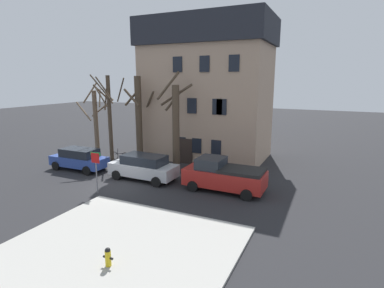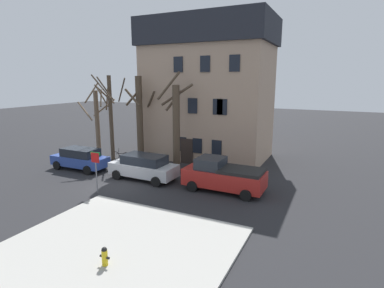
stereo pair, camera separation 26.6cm
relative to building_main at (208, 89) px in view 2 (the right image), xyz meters
name	(u,v)px [view 2 (the right image)]	position (x,y,z in m)	size (l,w,h in m)	color
ground_plane	(117,186)	(-2.19, -10.00, -6.05)	(120.00, 120.00, 0.00)	#262628
sidewalk_slab	(118,247)	(2.76, -16.03, -5.99)	(9.29, 8.02, 0.12)	#A8A59E
building_main	(208,89)	(0.00, 0.00, 0.00)	(10.95, 6.68, 11.88)	tan
tree_bare_near	(98,119)	(-8.87, -4.21, -2.68)	(2.89, 2.91, 6.58)	brown
tree_bare_mid	(110,114)	(-6.94, -4.74, -2.07)	(2.59, 2.59, 7.25)	#4C3D2D
tree_bare_far	(140,117)	(-4.46, -4.01, -2.32)	(2.53, 2.39, 7.13)	#4C3D2D
tree_bare_end	(176,125)	(-0.36, -5.21, -2.50)	(2.35, 2.19, 7.46)	#4C3D2D
car_blue_wagon	(80,158)	(-7.22, -8.16, -5.18)	(4.56, 1.99, 1.67)	#2D4799
car_silver_wagon	(144,167)	(-1.39, -8.05, -5.14)	(4.82, 2.15, 1.75)	#B7BABF
pickup_truck_red	(223,175)	(4.37, -7.77, -5.07)	(5.05, 2.29, 2.05)	#AD231E
fire_hydrant	(105,256)	(3.20, -17.27, -5.56)	(0.42, 0.22, 0.73)	gold
street_sign_pole	(96,164)	(-2.51, -11.47, -4.25)	(0.76, 0.07, 2.57)	slate
bicycle_leaning	(121,156)	(-6.19, -4.56, -5.69)	(1.74, 0.31, 1.03)	black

